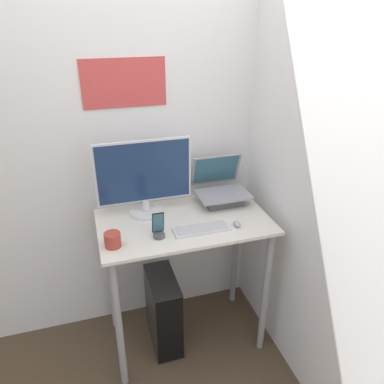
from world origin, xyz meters
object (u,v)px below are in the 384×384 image
Objects in this scene: monitor at (144,179)px; cell_phone at (159,229)px; mouse at (237,224)px; laptop at (221,192)px; computer_tower at (164,311)px; keyboard at (201,229)px.

cell_phone is at bearing -86.75° from monitor.
laptop is at bearing 85.91° from mouse.
laptop is 0.62× the size of computer_tower.
mouse is at bearing -32.74° from monitor.
laptop is 0.56m from cell_phone.
laptop is at bearing 31.35° from cell_phone.
cell_phone is 0.73m from computer_tower.
keyboard reaches higher than computer_tower.
monitor is 1.76× the size of keyboard.
monitor reaches higher than keyboard.
keyboard is at bearing -128.20° from laptop.
laptop is at bearing 1.15° from monitor.
computer_tower is at bearing -71.55° from monitor.
monitor is at bearing 132.67° from keyboard.
keyboard is at bearing -0.74° from cell_phone.
mouse is 0.46m from cell_phone.
keyboard is at bearing -47.33° from monitor.
cell_phone reaches higher than mouse.
keyboard is 5.16× the size of mouse.
computer_tower is (-0.45, -0.16, -0.74)m from laptop.
keyboard is at bearing -32.46° from computer_tower.
computer_tower is at bearing 147.54° from keyboard.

